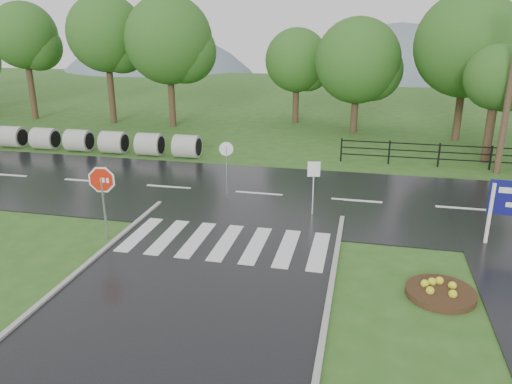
# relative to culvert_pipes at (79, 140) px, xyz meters

# --- Properties ---
(ground) EXTENTS (120.00, 120.00, 0.00)m
(ground) POSITION_rel_culvert_pipes_xyz_m (11.27, -15.00, -0.60)
(ground) COLOR #2E5A1E
(ground) RESTS_ON ground
(main_road) EXTENTS (90.00, 8.00, 0.04)m
(main_road) POSITION_rel_culvert_pipes_xyz_m (11.27, -5.00, -0.60)
(main_road) COLOR black
(main_road) RESTS_ON ground
(crosswalk) EXTENTS (6.50, 2.80, 0.02)m
(crosswalk) POSITION_rel_culvert_pipes_xyz_m (11.27, -10.00, -0.54)
(crosswalk) COLOR silver
(crosswalk) RESTS_ON ground
(fence_west) EXTENTS (9.58, 0.08, 1.20)m
(fence_west) POSITION_rel_culvert_pipes_xyz_m (19.02, 1.00, 0.12)
(fence_west) COLOR black
(fence_west) RESTS_ON ground
(hills) EXTENTS (102.00, 48.00, 48.00)m
(hills) POSITION_rel_culvert_pipes_xyz_m (14.76, 50.00, -16.14)
(hills) COLOR slate
(hills) RESTS_ON ground
(treeline) EXTENTS (83.20, 5.20, 10.00)m
(treeline) POSITION_rel_culvert_pipes_xyz_m (12.27, 9.00, -0.60)
(treeline) COLOR #26561A
(treeline) RESTS_ON ground
(culvert_pipes) EXTENTS (13.90, 1.20, 1.20)m
(culvert_pipes) POSITION_rel_culvert_pipes_xyz_m (0.00, 0.00, 0.00)
(culvert_pipes) COLOR #9E9B93
(culvert_pipes) RESTS_ON ground
(stop_sign) EXTENTS (1.16, 0.21, 2.64)m
(stop_sign) POSITION_rel_culvert_pipes_xyz_m (7.34, -10.48, 1.24)
(stop_sign) COLOR #939399
(stop_sign) RESTS_ON ground
(flower_bed) EXTENTS (1.80, 1.80, 0.36)m
(flower_bed) POSITION_rel_culvert_pipes_xyz_m (17.65, -11.89, -0.47)
(flower_bed) COLOR #332111
(flower_bed) RESTS_ON ground
(reg_sign_small) EXTENTS (0.45, 0.11, 2.06)m
(reg_sign_small) POSITION_rel_culvert_pipes_xyz_m (13.70, -6.87, 0.87)
(reg_sign_small) COLOR #939399
(reg_sign_small) RESTS_ON ground
(reg_sign_round) EXTENTS (0.54, 0.17, 2.37)m
(reg_sign_round) POSITION_rel_culvert_pipes_xyz_m (10.14, -5.86, 0.89)
(reg_sign_round) COLOR #939399
(reg_sign_round) RESTS_ON ground
(utility_pole_east) EXTENTS (1.55, 0.29, 8.70)m
(utility_pole_east) POSITION_rel_culvert_pipes_xyz_m (21.62, 0.50, 3.82)
(utility_pole_east) COLOR #473523
(utility_pole_east) RESTS_ON ground
(entrance_tree_left) EXTENTS (3.17, 3.17, 5.84)m
(entrance_tree_left) POSITION_rel_culvert_pipes_xyz_m (21.49, 2.50, 3.60)
(entrance_tree_left) COLOR #3D2B1C
(entrance_tree_left) RESTS_ON ground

